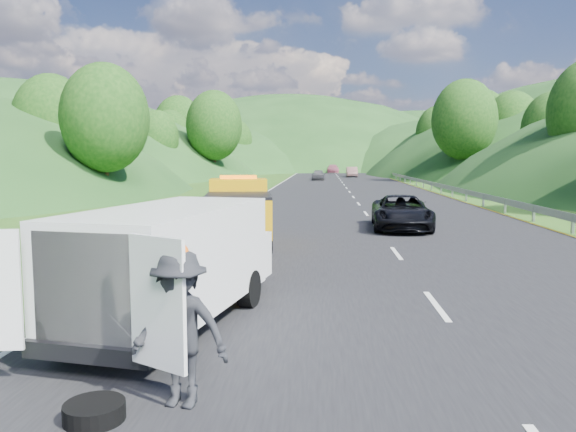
# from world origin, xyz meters

# --- Properties ---
(ground) EXTENTS (320.00, 320.00, 0.00)m
(ground) POSITION_xyz_m (0.00, 0.00, 0.00)
(ground) COLOR #38661E
(ground) RESTS_ON ground
(road_surface) EXTENTS (14.00, 200.00, 0.02)m
(road_surface) POSITION_xyz_m (3.00, 40.00, 0.01)
(road_surface) COLOR black
(road_surface) RESTS_ON ground
(guardrail) EXTENTS (0.06, 140.00, 1.52)m
(guardrail) POSITION_xyz_m (10.30, 52.50, 0.00)
(guardrail) COLOR gray
(guardrail) RESTS_ON ground
(tree_line_left) EXTENTS (14.00, 140.00, 14.00)m
(tree_line_left) POSITION_xyz_m (-19.00, 60.00, 0.00)
(tree_line_left) COLOR #345F1C
(tree_line_left) RESTS_ON ground
(tree_line_right) EXTENTS (14.00, 140.00, 14.00)m
(tree_line_right) POSITION_xyz_m (23.00, 60.00, 0.00)
(tree_line_right) COLOR #345F1C
(tree_line_right) RESTS_ON ground
(hills_backdrop) EXTENTS (201.00, 288.60, 44.00)m
(hills_backdrop) POSITION_xyz_m (6.50, 134.70, 0.00)
(hills_backdrop) COLOR #2D5B23
(hills_backdrop) RESTS_ON ground
(tow_truck) EXTENTS (2.67, 5.53, 2.28)m
(tow_truck) POSITION_xyz_m (-2.01, 5.50, 1.11)
(tow_truck) COLOR black
(tow_truck) RESTS_ON ground
(white_van) EXTENTS (3.57, 6.20, 2.08)m
(white_van) POSITION_xyz_m (-1.73, -3.57, 1.17)
(white_van) COLOR black
(white_van) RESTS_ON ground
(woman) EXTENTS (0.52, 0.65, 1.62)m
(woman) POSITION_xyz_m (-3.45, 0.84, 0.00)
(woman) COLOR white
(woman) RESTS_ON ground
(child) EXTENTS (0.58, 0.54, 0.96)m
(child) POSITION_xyz_m (-2.35, -0.63, 0.00)
(child) COLOR tan
(child) RESTS_ON ground
(worker) EXTENTS (1.28, 0.87, 1.83)m
(worker) POSITION_xyz_m (-0.86, -6.64, 0.00)
(worker) COLOR black
(worker) RESTS_ON ground
(suitcase) EXTENTS (0.35, 0.22, 0.55)m
(suitcase) POSITION_xyz_m (-5.36, -0.13, 0.27)
(suitcase) COLOR #605848
(suitcase) RESTS_ON ground
(spare_tire) EXTENTS (0.67, 0.67, 0.20)m
(spare_tire) POSITION_xyz_m (-1.72, -7.08, 0.00)
(spare_tire) COLOR black
(spare_tire) RESTS_ON ground
(passing_suv) EXTENTS (2.54, 5.01, 1.36)m
(passing_suv) POSITION_xyz_m (3.93, 9.84, 0.00)
(passing_suv) COLOR black
(passing_suv) RESTS_ON ground
(dist_car_a) EXTENTS (1.58, 3.93, 1.34)m
(dist_car_a) POSITION_xyz_m (0.20, 58.41, 0.00)
(dist_car_a) COLOR #49484D
(dist_car_a) RESTS_ON ground
(dist_car_b) EXTENTS (1.57, 4.50, 1.48)m
(dist_car_b) POSITION_xyz_m (5.00, 69.58, 0.00)
(dist_car_b) COLOR brown
(dist_car_b) RESTS_ON ground
(dist_car_c) EXTENTS (2.12, 5.22, 1.52)m
(dist_car_c) POSITION_xyz_m (2.60, 90.07, 0.00)
(dist_car_c) COLOR #964B5E
(dist_car_c) RESTS_ON ground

